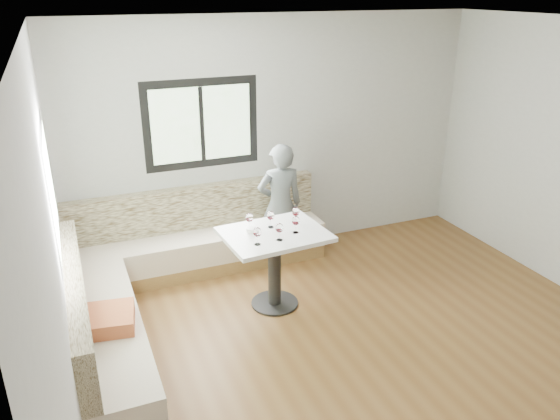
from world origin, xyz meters
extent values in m
cube|color=brown|center=(0.00, 0.00, 0.00)|extent=(5.00, 5.00, 0.01)
cube|color=white|center=(0.00, 0.00, 2.80)|extent=(5.00, 5.00, 0.01)
cube|color=#B7B7B2|center=(0.00, 2.50, 1.40)|extent=(5.00, 0.01, 2.80)
cube|color=#B7B7B2|center=(-2.50, 0.00, 1.40)|extent=(0.01, 5.00, 2.80)
cube|color=black|center=(-0.90, 2.49, 1.65)|extent=(1.30, 0.02, 1.00)
cube|color=black|center=(-2.49, 0.90, 1.65)|extent=(0.02, 1.30, 1.00)
cube|color=olive|center=(-1.05, 2.23, 0.08)|extent=(2.90, 0.55, 0.16)
cube|color=beige|center=(-1.05, 2.23, 0.30)|extent=(2.90, 0.55, 0.29)
cube|color=beige|center=(-1.05, 2.43, 0.70)|extent=(2.90, 0.14, 0.50)
cube|color=olive|center=(-2.23, 0.82, 0.08)|extent=(0.55, 2.25, 0.16)
cube|color=beige|center=(-2.23, 0.82, 0.30)|extent=(0.55, 2.25, 0.29)
cube|color=beige|center=(-2.43, 0.82, 0.70)|extent=(0.14, 2.25, 0.50)
cube|color=#B3773D|center=(-2.22, 0.74, 0.51)|extent=(0.49, 0.49, 0.13)
cylinder|color=black|center=(-0.55, 1.20, 0.01)|extent=(0.49, 0.49, 0.02)
cylinder|color=black|center=(-0.55, 1.20, 0.39)|extent=(0.13, 0.13, 0.77)
cube|color=white|center=(-0.55, 1.20, 0.80)|extent=(1.05, 0.84, 0.04)
imported|color=#545A5B|center=(-0.14, 2.06, 0.73)|extent=(0.56, 0.40, 1.46)
cylinder|color=white|center=(-0.76, 1.30, 0.84)|extent=(0.10, 0.10, 0.04)
sphere|color=black|center=(-0.74, 1.31, 0.85)|extent=(0.02, 0.02, 0.02)
sphere|color=black|center=(-0.77, 1.31, 0.85)|extent=(0.02, 0.02, 0.02)
sphere|color=black|center=(-0.75, 1.29, 0.85)|extent=(0.02, 0.02, 0.02)
cylinder|color=white|center=(-0.80, 1.01, 0.82)|extent=(0.06, 0.06, 0.01)
cylinder|color=white|center=(-0.80, 1.01, 0.86)|extent=(0.01, 0.01, 0.08)
ellipsoid|color=white|center=(-0.80, 1.01, 0.95)|extent=(0.08, 0.08, 0.09)
cylinder|color=#49070E|center=(-0.80, 1.01, 0.92)|extent=(0.05, 0.05, 0.02)
cylinder|color=white|center=(-0.57, 1.02, 0.82)|extent=(0.06, 0.06, 0.01)
cylinder|color=white|center=(-0.57, 1.02, 0.86)|extent=(0.01, 0.01, 0.08)
ellipsoid|color=white|center=(-0.57, 1.02, 0.95)|extent=(0.08, 0.08, 0.09)
cylinder|color=#49070E|center=(-0.57, 1.02, 0.92)|extent=(0.05, 0.05, 0.02)
cylinder|color=white|center=(-0.36, 1.11, 0.82)|extent=(0.06, 0.06, 0.01)
cylinder|color=white|center=(-0.36, 1.11, 0.86)|extent=(0.01, 0.01, 0.08)
ellipsoid|color=white|center=(-0.36, 1.11, 0.95)|extent=(0.08, 0.08, 0.09)
cylinder|color=#49070E|center=(-0.36, 1.11, 0.92)|extent=(0.05, 0.05, 0.02)
cylinder|color=white|center=(-0.54, 1.33, 0.82)|extent=(0.06, 0.06, 0.01)
cylinder|color=white|center=(-0.54, 1.33, 0.86)|extent=(0.01, 0.01, 0.08)
ellipsoid|color=white|center=(-0.54, 1.33, 0.95)|extent=(0.08, 0.08, 0.09)
cylinder|color=#49070E|center=(-0.54, 1.33, 0.92)|extent=(0.05, 0.05, 0.02)
cylinder|color=white|center=(-0.27, 1.32, 0.82)|extent=(0.06, 0.06, 0.01)
cylinder|color=white|center=(-0.27, 1.32, 0.86)|extent=(0.01, 0.01, 0.08)
ellipsoid|color=white|center=(-0.27, 1.32, 0.95)|extent=(0.08, 0.08, 0.09)
cylinder|color=#49070E|center=(-0.27, 1.32, 0.92)|extent=(0.05, 0.05, 0.02)
cylinder|color=white|center=(-0.75, 1.36, 0.82)|extent=(0.06, 0.06, 0.01)
cylinder|color=white|center=(-0.75, 1.36, 0.86)|extent=(0.01, 0.01, 0.08)
ellipsoid|color=white|center=(-0.75, 1.36, 0.95)|extent=(0.08, 0.08, 0.09)
cylinder|color=#49070E|center=(-0.75, 1.36, 0.92)|extent=(0.05, 0.05, 0.02)
camera|label=1|loc=(-2.36, -3.33, 3.07)|focal=35.00mm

